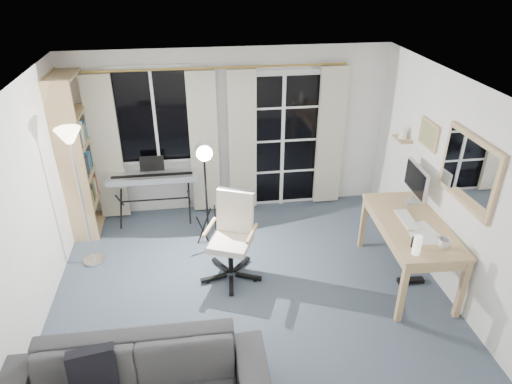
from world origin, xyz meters
TOP-DOWN VIEW (x-y plane):
  - floor at (0.00, 0.00)m, footprint 4.50×4.00m
  - window at (-1.05, 1.97)m, footprint 1.20×0.08m
  - french_door at (0.75, 1.97)m, footprint 1.32×0.09m
  - curtains at (-0.14, 1.88)m, footprint 3.60×0.07m
  - bookshelf at (-2.13, 1.76)m, footprint 0.36×1.03m
  - torchiere_lamp at (-1.90, 0.79)m, footprint 0.33×0.33m
  - keyboard_piano at (-1.15, 1.70)m, footprint 1.26×0.61m
  - studio_light at (-0.43, 0.83)m, footprint 0.28×0.31m
  - office_chair at (-0.14, 0.35)m, footprint 0.74×0.75m
  - desk at (1.88, -0.07)m, footprint 0.81×1.50m
  - monitor at (2.08, 0.38)m, footprint 0.19×0.57m
  - desk_clutter at (1.81, -0.31)m, footprint 0.49×0.89m
  - mug at (1.98, -0.57)m, footprint 0.13×0.11m
  - wall_mirror at (2.22, -0.35)m, footprint 0.04×0.94m
  - framed_print at (2.23, 0.55)m, footprint 0.03×0.42m
  - wall_shelf at (2.16, 1.05)m, footprint 0.16×0.30m
  - sofa at (-1.15, -1.55)m, footprint 2.24×0.67m

SIDE VIEW (x-z plane):
  - floor at x=0.00m, z-range -0.02..0.00m
  - sofa at x=-1.15m, z-range 0.00..0.87m
  - desk_clutter at x=1.81m, z-range 0.12..1.11m
  - office_chair at x=-0.14m, z-range 0.09..1.16m
  - desk at x=1.88m, z-range 0.30..1.08m
  - keyboard_piano at x=-1.15m, z-range 0.24..1.15m
  - mug at x=1.98m, z-range 0.79..0.92m
  - french_door at x=0.75m, z-range -0.03..2.08m
  - bookshelf at x=-2.13m, z-range -0.06..2.15m
  - monitor at x=2.08m, z-range 0.84..1.33m
  - curtains at x=-0.14m, z-range 0.03..2.16m
  - studio_light at x=-0.43m, z-range 0.47..2.03m
  - wall_shelf at x=2.16m, z-range 1.32..1.50m
  - torchiere_lamp at x=-1.90m, z-range 0.55..2.35m
  - window at x=-1.05m, z-range 0.80..2.20m
  - wall_mirror at x=2.22m, z-range 1.18..1.92m
  - framed_print at x=2.23m, z-range 1.44..1.76m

